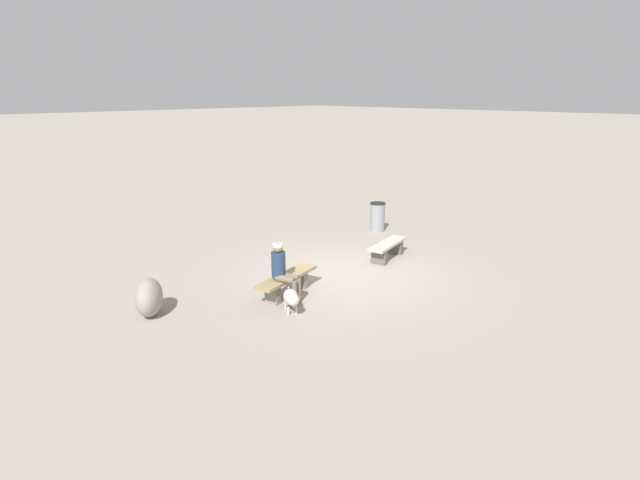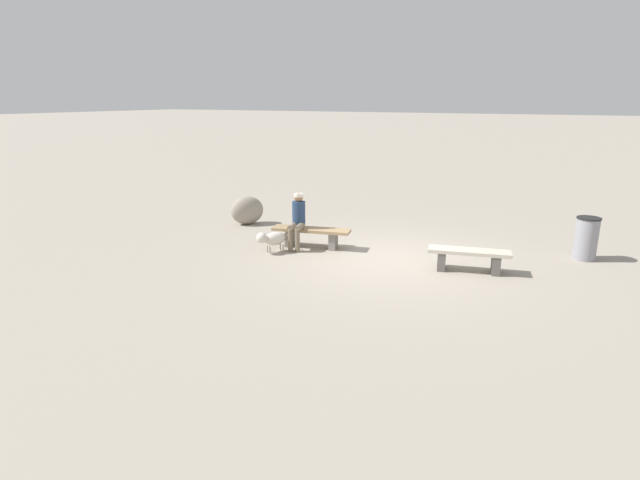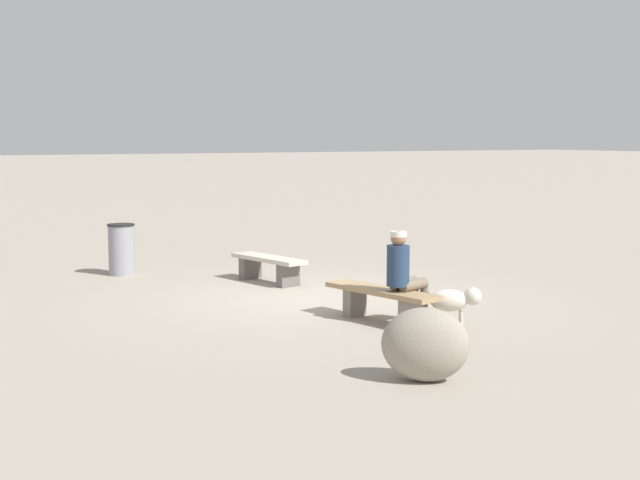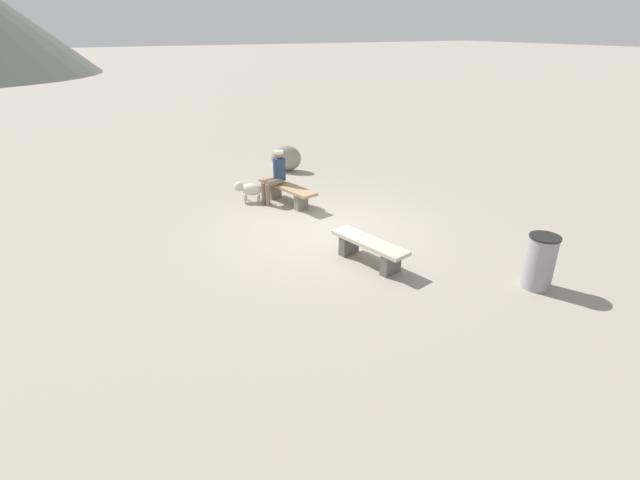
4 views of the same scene
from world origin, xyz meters
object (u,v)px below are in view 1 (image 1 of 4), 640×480
(trash_bin, at_px, (377,217))
(seated_person, at_px, (283,269))
(boulder, at_px, (149,297))
(bench_right, at_px, (287,281))
(dog, at_px, (291,298))
(bench_left, at_px, (388,248))

(trash_bin, bearing_deg, seated_person, 19.73)
(trash_bin, xyz_separation_m, boulder, (8.36, 0.79, -0.08))
(seated_person, distance_m, boulder, 2.78)
(bench_right, relative_size, dog, 2.69)
(trash_bin, bearing_deg, bench_right, 19.05)
(boulder, bearing_deg, seated_person, 150.64)
(boulder, bearing_deg, bench_right, 156.10)
(bench_right, height_order, seated_person, seated_person)
(bench_left, xyz_separation_m, trash_bin, (-2.06, -1.99, 0.16))
(dog, bearing_deg, boulder, -100.68)
(bench_right, height_order, dog, dog)
(boulder, bearing_deg, dog, 136.63)
(bench_left, height_order, boulder, boulder)
(boulder, bearing_deg, trash_bin, -174.62)
(bench_right, bearing_deg, seated_person, 20.13)
(bench_left, xyz_separation_m, dog, (4.22, 0.76, 0.03))
(dog, xyz_separation_m, boulder, (2.08, -1.96, 0.06))
(bench_left, xyz_separation_m, seated_person, (3.90, 0.15, 0.42))
(bench_left, relative_size, trash_bin, 1.78)
(trash_bin, relative_size, boulder, 1.03)
(bench_right, relative_size, trash_bin, 2.01)
(dog, distance_m, trash_bin, 6.86)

